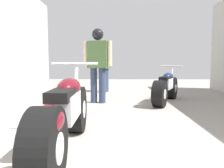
% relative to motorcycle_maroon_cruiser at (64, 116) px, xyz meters
% --- Properties ---
extents(ground_plane, '(18.37, 18.37, 0.00)m').
position_rel_motorcycle_maroon_cruiser_xyz_m(ground_plane, '(1.01, 2.00, -0.39)').
color(ground_plane, gray).
extents(motorcycle_maroon_cruiser, '(0.60, 2.02, 0.95)m').
position_rel_motorcycle_maroon_cruiser_xyz_m(motorcycle_maroon_cruiser, '(0.00, 0.00, 0.00)').
color(motorcycle_maroon_cruiser, black).
rests_on(motorcycle_maroon_cruiser, ground_plane).
extents(motorcycle_black_naked, '(0.99, 1.80, 0.88)m').
position_rel_motorcycle_maroon_cruiser_xyz_m(motorcycle_black_naked, '(1.71, 3.06, -0.03)').
color(motorcycle_black_naked, black).
rests_on(motorcycle_black_naked, ground_plane).
extents(mechanic_in_blue, '(0.37, 0.64, 1.61)m').
position_rel_motorcycle_maroon_cruiser_xyz_m(mechanic_in_blue, '(0.16, 5.05, 0.52)').
color(mechanic_in_blue, '#384766').
rests_on(mechanic_in_blue, ground_plane).
extents(mechanic_with_helmet, '(0.69, 0.32, 1.75)m').
position_rel_motorcycle_maroon_cruiser_xyz_m(mechanic_with_helmet, '(0.09, 3.02, 0.65)').
color(mechanic_with_helmet, '#2D3851').
rests_on(mechanic_with_helmet, ground_plane).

